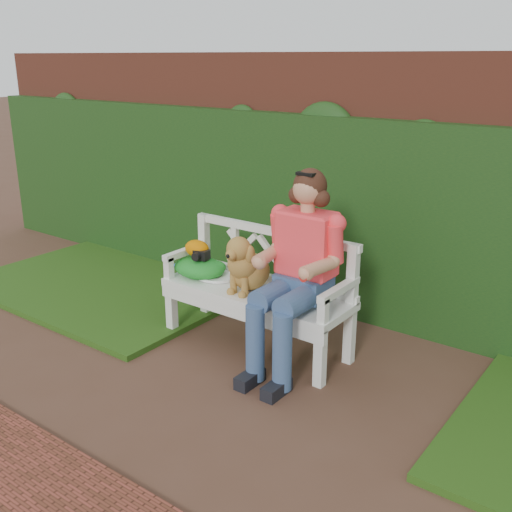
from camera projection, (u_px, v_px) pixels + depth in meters
The scene contains 11 objects.
ground at pixel (254, 405), 3.90m from camera, with size 60.00×60.00×0.00m, color #4A2E21.
brick_wall at pixel (389, 190), 5.00m from camera, with size 10.00×0.30×2.20m, color brown.
ivy_hedge at pixel (376, 225), 4.91m from camera, with size 10.00×0.18×1.70m, color #214514.
grass_left at pixel (115, 283), 5.94m from camera, with size 2.60×2.00×0.05m, color #1E3C13.
garden_bench at pixel (256, 319), 4.62m from camera, with size 1.58×0.60×0.48m, color white, non-canonical shape.
seated_woman at pixel (302, 272), 4.21m from camera, with size 0.61×0.81×1.44m, color #DD2961, non-canonical shape.
dog at pixel (248, 262), 4.47m from camera, with size 0.30×0.41×0.45m, color brown, non-canonical shape.
tennis_racket at pixel (212, 275), 4.80m from camera, with size 0.64×0.27×0.03m, color white, non-canonical shape.
green_bag at pixel (199, 267), 4.80m from camera, with size 0.44×0.34×0.15m, color #1D8D24, non-canonical shape.
camera_item at pixel (202, 255), 4.75m from camera, with size 0.11×0.09×0.08m, color black.
baseball_glove at pixel (197, 248), 4.80m from camera, with size 0.22×0.16×0.14m, color #C66900.
Camera 1 is at (2.04, -2.71, 2.16)m, focal length 42.00 mm.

